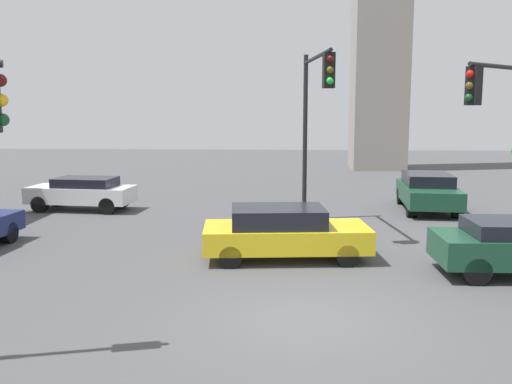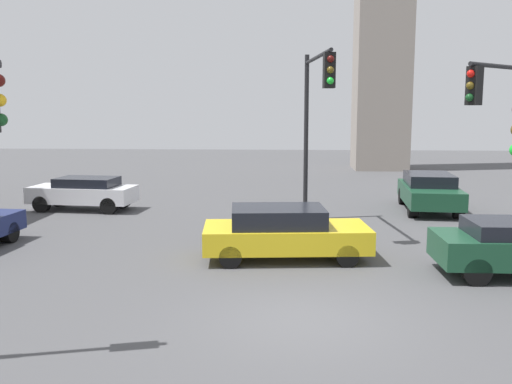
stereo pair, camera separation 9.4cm
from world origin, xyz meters
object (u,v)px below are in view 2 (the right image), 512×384
object	(u,v)px
traffic_light_3	(316,102)
car_1	(284,232)
traffic_light_1	(507,115)
car_5	(429,191)
car_3	(84,192)

from	to	relation	value
traffic_light_3	car_1	xyz separation A→B (m)	(-0.98, -3.66, -3.53)
traffic_light_1	traffic_light_3	world-z (taller)	traffic_light_3
traffic_light_1	car_5	xyz separation A→B (m)	(-0.47, 6.25, -3.09)
car_1	car_5	distance (m)	9.56
traffic_light_3	car_1	bearing A→B (deg)	-21.89
traffic_light_1	car_5	size ratio (longest dim) A/B	1.18
car_3	traffic_light_3	bearing A→B (deg)	165.31
traffic_light_1	car_5	world-z (taller)	traffic_light_1
car_5	traffic_light_3	bearing A→B (deg)	-45.69
car_3	car_5	bearing A→B (deg)	-171.95
car_1	traffic_light_3	bearing A→B (deg)	69.63
car_3	car_5	xyz separation A→B (m)	(13.86, 0.69, 0.07)
traffic_light_1	car_3	world-z (taller)	traffic_light_1
car_1	car_5	xyz separation A→B (m)	(5.75, 7.64, 0.05)
traffic_light_3	car_3	bearing A→B (deg)	-116.84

